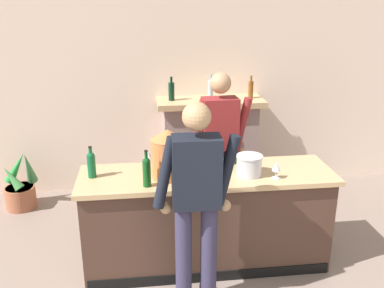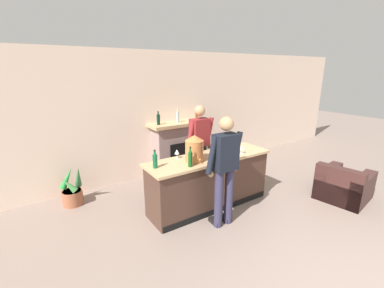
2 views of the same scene
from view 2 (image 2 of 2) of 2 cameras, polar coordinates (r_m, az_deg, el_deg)
name	(u,v)px [view 2 (image 2 of 2)]	position (r m, az deg, el deg)	size (l,w,h in m)	color
wall_back_panel	(169,114)	(5.90, -5.21, 6.59)	(12.00, 0.07, 2.75)	beige
bar_counter	(209,181)	(4.57, 3.90, -8.26)	(2.28, 0.67, 0.93)	#462E24
fireplace_stone	(178,148)	(5.89, -3.16, -0.89)	(1.30, 0.52, 1.54)	gray
armchair_black	(343,187)	(5.63, 30.52, -8.19)	(1.01, 0.93, 0.70)	#3B201E
potted_plant_corner	(72,191)	(5.16, -25.03, -9.54)	(0.40, 0.41, 0.74)	#A05B3E
person_customer	(225,168)	(3.86, 7.27, -5.25)	(0.66, 0.31, 1.73)	#312E48
person_bartender	(200,145)	(5.01, 1.70, -0.12)	(0.66, 0.32, 1.71)	#393138
copper_dispenser	(194,148)	(4.11, 0.53, -0.94)	(0.30, 0.34, 0.43)	#CD733D
ice_bucket_steel	(229,149)	(4.53, 8.30, -1.13)	(0.23, 0.23, 0.18)	silver
wine_bottle_port_short	(155,160)	(3.89, -8.22, -3.51)	(0.07, 0.07, 0.28)	#0F562E
wine_bottle_riesling_slim	(215,144)	(4.68, 5.23, 0.00)	(0.07, 0.07, 0.28)	#224B2D
wine_bottle_rose_blush	(190,158)	(3.90, -0.39, -3.10)	(0.07, 0.07, 0.32)	#114A1A
wine_glass_mid_counter	(177,152)	(4.27, -3.36, -1.77)	(0.08, 0.08, 0.16)	silver
wine_glass_front_right	(242,148)	(4.60, 11.11, -0.83)	(0.07, 0.07, 0.15)	silver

